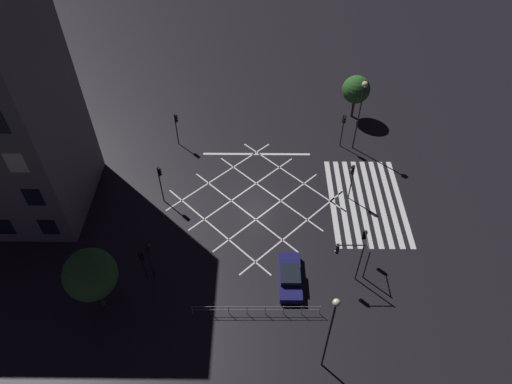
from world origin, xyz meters
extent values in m
plane|color=black|center=(0.00, 0.00, 0.00)|extent=(200.00, 200.00, 0.00)
cube|color=silver|center=(0.00, -7.16, 0.00)|extent=(11.09, 0.50, 0.01)
cube|color=silver|center=(0.00, -8.06, 0.00)|extent=(11.09, 0.50, 0.01)
cube|color=silver|center=(0.00, -8.96, 0.00)|extent=(11.09, 0.50, 0.01)
cube|color=silver|center=(0.00, -9.86, 0.00)|extent=(11.09, 0.50, 0.01)
cube|color=silver|center=(0.00, -10.76, 0.00)|extent=(11.09, 0.50, 0.01)
cube|color=silver|center=(0.00, -11.66, 0.00)|extent=(11.09, 0.50, 0.01)
cube|color=silver|center=(0.00, -12.56, 0.00)|extent=(11.09, 0.50, 0.01)
cube|color=silver|center=(0.00, -13.46, 0.00)|extent=(11.09, 0.50, 0.01)
cube|color=silver|center=(3.49, -3.49, 0.00)|extent=(9.68, 9.68, 0.01)
cube|color=silver|center=(-3.49, -3.49, 0.00)|extent=(9.68, 9.68, 0.01)
cube|color=silver|center=(1.16, -1.16, 0.00)|extent=(9.68, 9.68, 0.01)
cube|color=silver|center=(-1.16, -1.16, 0.00)|extent=(9.68, 9.68, 0.01)
cube|color=silver|center=(-1.16, 1.16, 0.00)|extent=(9.68, 9.68, 0.01)
cube|color=silver|center=(1.16, 1.16, 0.00)|extent=(9.68, 9.68, 0.01)
cube|color=silver|center=(-3.49, 3.49, 0.00)|extent=(9.68, 9.68, 0.01)
cube|color=silver|center=(3.49, 3.49, 0.00)|extent=(9.68, 9.68, 0.01)
cube|color=silver|center=(6.66, 0.00, 0.00)|extent=(0.30, 11.09, 0.01)
cube|color=black|center=(-5.03, 20.88, 2.00)|extent=(0.06, 1.40, 1.80)
cube|color=black|center=(-5.03, 17.21, 2.00)|extent=(0.06, 1.40, 1.80)
cube|color=black|center=(-5.03, 17.21, 5.59)|extent=(0.06, 1.40, 1.80)
cube|color=beige|center=(-5.03, 17.21, 9.18)|extent=(0.06, 1.40, 1.80)
cylinder|color=black|center=(-8.39, -8.69, 1.71)|extent=(0.11, 0.11, 3.41)
cylinder|color=black|center=(-7.33, -8.69, 3.26)|extent=(2.13, 0.09, 0.09)
cube|color=black|center=(-6.27, -8.69, 2.81)|extent=(0.16, 0.28, 0.90)
sphere|color=black|center=(-6.16, -8.69, 3.11)|extent=(0.18, 0.18, 0.18)
sphere|color=black|center=(-6.16, -8.69, 2.81)|extent=(0.18, 0.18, 0.18)
sphere|color=green|center=(-6.16, -8.69, 2.51)|extent=(0.18, 0.18, 0.18)
cube|color=black|center=(-6.36, -8.69, 2.81)|extent=(0.02, 0.36, 0.98)
cylinder|color=black|center=(8.08, -8.81, 2.00)|extent=(0.11, 0.11, 4.00)
cube|color=black|center=(7.94, -8.81, 3.50)|extent=(0.16, 0.28, 0.90)
sphere|color=red|center=(7.83, -8.81, 3.80)|extent=(0.18, 0.18, 0.18)
sphere|color=black|center=(7.83, -8.81, 3.50)|extent=(0.18, 0.18, 0.18)
sphere|color=black|center=(7.83, -8.81, 3.20)|extent=(0.18, 0.18, 0.18)
cube|color=black|center=(8.03, -8.81, 3.50)|extent=(0.02, 0.36, 0.98)
cylinder|color=black|center=(0.44, -8.69, 2.05)|extent=(0.11, 0.11, 4.10)
cube|color=black|center=(0.44, -8.55, 3.60)|extent=(0.28, 0.16, 0.90)
sphere|color=black|center=(0.44, -8.44, 3.90)|extent=(0.18, 0.18, 0.18)
sphere|color=orange|center=(0.44, -8.44, 3.60)|extent=(0.18, 0.18, 0.18)
sphere|color=black|center=(0.44, -8.44, 3.30)|extent=(0.18, 0.18, 0.18)
cube|color=black|center=(0.44, -8.64, 3.60)|extent=(0.36, 0.02, 0.98)
cylinder|color=black|center=(-0.08, 8.62, 2.12)|extent=(0.11, 0.11, 4.25)
cube|color=black|center=(-0.08, 8.48, 3.75)|extent=(0.28, 0.16, 0.90)
sphere|color=red|center=(-0.08, 8.37, 4.05)|extent=(0.18, 0.18, 0.18)
sphere|color=black|center=(-0.08, 8.37, 3.75)|extent=(0.18, 0.18, 0.18)
sphere|color=black|center=(-0.08, 8.37, 3.45)|extent=(0.18, 0.18, 0.18)
cube|color=black|center=(-0.08, 8.57, 3.75)|extent=(0.36, 0.02, 0.98)
cylinder|color=black|center=(-8.54, 8.73, 1.62)|extent=(0.11, 0.11, 3.24)
cube|color=black|center=(-8.40, 8.73, 2.74)|extent=(0.16, 0.28, 0.90)
sphere|color=black|center=(-8.29, 8.73, 3.04)|extent=(0.18, 0.18, 0.18)
sphere|color=orange|center=(-8.29, 8.73, 2.74)|extent=(0.18, 0.18, 0.18)
sphere|color=black|center=(-8.29, 8.73, 2.44)|extent=(0.18, 0.18, 0.18)
cube|color=black|center=(-8.49, 8.73, 2.74)|extent=(0.02, 0.36, 0.98)
cylinder|color=black|center=(8.23, 8.29, 1.94)|extent=(0.11, 0.11, 3.87)
cube|color=black|center=(8.23, 8.15, 3.37)|extent=(0.28, 0.16, 0.90)
sphere|color=red|center=(8.23, 8.04, 3.67)|extent=(0.18, 0.18, 0.18)
sphere|color=black|center=(8.23, 8.04, 3.37)|extent=(0.18, 0.18, 0.18)
sphere|color=black|center=(8.23, 8.04, 3.07)|extent=(0.18, 0.18, 0.18)
cube|color=black|center=(8.23, 8.24, 3.37)|extent=(0.36, 0.02, 0.98)
cylinder|color=black|center=(-8.55, -8.04, 2.27)|extent=(0.11, 0.11, 4.54)
cylinder|color=black|center=(-8.55, -7.08, 4.39)|extent=(0.09, 1.93, 0.09)
cube|color=black|center=(-8.55, -6.11, 3.94)|extent=(0.28, 0.16, 0.90)
sphere|color=black|center=(-8.55, -6.00, 4.24)|extent=(0.18, 0.18, 0.18)
sphere|color=black|center=(-8.55, -6.00, 3.94)|extent=(0.18, 0.18, 0.18)
sphere|color=green|center=(-8.55, -6.00, 3.64)|extent=(0.18, 0.18, 0.18)
cube|color=black|center=(-8.55, -6.20, 3.94)|extent=(0.36, 0.02, 0.98)
cylinder|color=black|center=(-8.42, 8.16, 2.13)|extent=(0.11, 0.11, 4.26)
cube|color=black|center=(-8.42, 8.02, 3.76)|extent=(0.28, 0.16, 0.90)
sphere|color=red|center=(-8.42, 7.91, 4.06)|extent=(0.18, 0.18, 0.18)
sphere|color=black|center=(-8.42, 7.91, 3.76)|extent=(0.18, 0.18, 0.18)
sphere|color=black|center=(-8.42, 7.91, 3.46)|extent=(0.18, 0.18, 0.18)
cube|color=black|center=(-8.42, 8.11, 3.76)|extent=(0.36, 0.02, 0.98)
cylinder|color=black|center=(7.76, -10.12, 3.76)|extent=(0.14, 0.14, 7.53)
sphere|color=#F9E0B2|center=(7.76, -10.12, 7.70)|extent=(0.59, 0.59, 0.59)
cylinder|color=black|center=(-15.63, -4.69, 4.06)|extent=(0.14, 0.14, 8.11)
sphere|color=#F9E0B2|center=(-15.63, -4.69, 8.25)|extent=(0.46, 0.46, 0.46)
cylinder|color=#473323|center=(13.32, -10.76, 1.20)|extent=(0.32, 0.32, 2.41)
sphere|color=#285B23|center=(13.32, -10.76, 3.54)|extent=(3.03, 3.03, 3.03)
cylinder|color=#473323|center=(-11.03, 11.61, 1.30)|extent=(0.27, 0.27, 2.61)
sphere|color=#285B23|center=(-11.03, 11.61, 4.04)|extent=(3.82, 3.82, 3.82)
cube|color=#191951|center=(-8.74, -2.77, 0.47)|extent=(4.50, 1.77, 0.56)
cube|color=black|center=(-8.85, -2.77, 0.99)|extent=(1.89, 1.56, 0.50)
sphere|color=white|center=(-6.54, -2.22, 0.41)|extent=(0.16, 0.16, 0.16)
sphere|color=white|center=(-6.54, -3.32, 0.41)|extent=(0.16, 0.16, 0.16)
cylinder|color=black|center=(-7.35, -2.01, 0.31)|extent=(0.63, 0.20, 0.63)
cylinder|color=black|center=(-7.35, -3.54, 0.31)|extent=(0.63, 0.20, 0.63)
cylinder|color=black|center=(-10.14, -2.01, 0.31)|extent=(0.63, 0.20, 0.63)
cylinder|color=black|center=(-10.14, -3.54, 0.31)|extent=(0.63, 0.20, 0.63)
cylinder|color=gray|center=(-11.76, 4.68, 0.53)|extent=(0.05, 0.05, 1.05)
cylinder|color=gray|center=(-11.75, 3.32, 0.53)|extent=(0.05, 0.05, 1.05)
cylinder|color=gray|center=(-11.74, 1.95, 0.53)|extent=(0.05, 0.05, 1.05)
cylinder|color=gray|center=(-11.73, 0.59, 0.53)|extent=(0.05, 0.05, 1.05)
cylinder|color=gray|center=(-11.72, -0.77, 0.53)|extent=(0.05, 0.05, 1.05)
cylinder|color=gray|center=(-11.71, -2.14, 0.53)|extent=(0.05, 0.05, 1.05)
cylinder|color=gray|center=(-11.70, -3.50, 0.53)|extent=(0.05, 0.05, 1.05)
cylinder|color=gray|center=(-11.69, -4.87, 0.53)|extent=(0.05, 0.05, 1.05)
cylinder|color=gray|center=(-11.73, -0.09, 1.01)|extent=(0.11, 9.55, 0.04)
cylinder|color=gray|center=(-11.73, -0.09, 0.58)|extent=(0.11, 9.55, 0.04)
camera|label=1|loc=(-29.20, -0.23, 31.13)|focal=32.00mm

